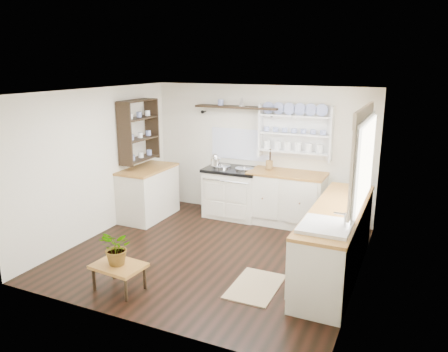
{
  "coord_description": "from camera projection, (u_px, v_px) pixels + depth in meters",
  "views": [
    {
      "loc": [
        2.55,
        -5.22,
        2.68
      ],
      "look_at": [
        0.06,
        0.25,
        1.1
      ],
      "focal_mm": 35.0,
      "sensor_mm": 36.0,
      "label": 1
    }
  ],
  "objects": [
    {
      "name": "floor",
      "position": [
        213.0,
        253.0,
        6.3
      ],
      "size": [
        4.0,
        3.8,
        0.01
      ],
      "primitive_type": "cube",
      "color": "black",
      "rests_on": "ground"
    },
    {
      "name": "wall_back",
      "position": [
        260.0,
        151.0,
        7.68
      ],
      "size": [
        4.0,
        0.02,
        2.3
      ],
      "primitive_type": "cube",
      "color": "silver",
      "rests_on": "ground"
    },
    {
      "name": "wall_right",
      "position": [
        363.0,
        194.0,
        5.21
      ],
      "size": [
        0.02,
        3.8,
        2.3
      ],
      "primitive_type": "cube",
      "color": "silver",
      "rests_on": "ground"
    },
    {
      "name": "wall_left",
      "position": [
        98.0,
        163.0,
        6.81
      ],
      "size": [
        0.02,
        3.8,
        2.3
      ],
      "primitive_type": "cube",
      "color": "silver",
      "rests_on": "ground"
    },
    {
      "name": "ceiling",
      "position": [
        212.0,
        92.0,
        5.72
      ],
      "size": [
        4.0,
        3.8,
        0.01
      ],
      "primitive_type": "cube",
      "color": "white",
      "rests_on": "wall_back"
    },
    {
      "name": "window",
      "position": [
        363.0,
        157.0,
        5.25
      ],
      "size": [
        0.08,
        1.55,
        1.22
      ],
      "color": "white",
      "rests_on": "wall_right"
    },
    {
      "name": "aga_cooker",
      "position": [
        233.0,
        192.0,
        7.72
      ],
      "size": [
        0.98,
        0.68,
        0.91
      ],
      "color": "silver",
      "rests_on": "floor"
    },
    {
      "name": "back_cabinets",
      "position": [
        287.0,
        198.0,
        7.35
      ],
      "size": [
        1.27,
        0.63,
        0.9
      ],
      "color": "beige",
      "rests_on": "floor"
    },
    {
      "name": "right_cabinets",
      "position": [
        336.0,
        240.0,
        5.59
      ],
      "size": [
        0.62,
        2.43,
        0.9
      ],
      "color": "beige",
      "rests_on": "floor"
    },
    {
      "name": "belfast_sink",
      "position": [
        325.0,
        236.0,
        4.84
      ],
      "size": [
        0.55,
        0.6,
        0.45
      ],
      "color": "white",
      "rests_on": "right_cabinets"
    },
    {
      "name": "left_cabinets",
      "position": [
        148.0,
        192.0,
        7.66
      ],
      "size": [
        0.62,
        1.13,
        0.9
      ],
      "color": "beige",
      "rests_on": "floor"
    },
    {
      "name": "plate_rack",
      "position": [
        296.0,
        131.0,
        7.29
      ],
      "size": [
        1.2,
        0.22,
        0.9
      ],
      "color": "white",
      "rests_on": "wall_back"
    },
    {
      "name": "high_shelf",
      "position": [
        237.0,
        108.0,
        7.54
      ],
      "size": [
        1.5,
        0.29,
        0.16
      ],
      "color": "black",
      "rests_on": "wall_back"
    },
    {
      "name": "left_shelving",
      "position": [
        139.0,
        130.0,
        7.44
      ],
      "size": [
        0.28,
        0.8,
        1.05
      ],
      "primitive_type": "cube",
      "color": "black",
      "rests_on": "wall_left"
    },
    {
      "name": "kettle",
      "position": [
        215.0,
        160.0,
        7.58
      ],
      "size": [
        0.16,
        0.16,
        0.2
      ],
      "primitive_type": null,
      "color": "silver",
      "rests_on": "aga_cooker"
    },
    {
      "name": "utensil_crock",
      "position": [
        269.0,
        165.0,
        7.43
      ],
      "size": [
        0.12,
        0.12,
        0.14
      ],
      "primitive_type": "cylinder",
      "color": "brown",
      "rests_on": "back_cabinets"
    },
    {
      "name": "center_table",
      "position": [
        119.0,
        268.0,
        5.23
      ],
      "size": [
        0.64,
        0.48,
        0.33
      ],
      "rotation": [
        0.0,
        0.0,
        -0.09
      ],
      "color": "brown",
      "rests_on": "floor"
    },
    {
      "name": "potted_plant",
      "position": [
        117.0,
        248.0,
        5.16
      ],
      "size": [
        0.48,
        0.45,
        0.43
      ],
      "primitive_type": "imported",
      "rotation": [
        0.0,
        0.0,
        -0.33
      ],
      "color": "#3F7233",
      "rests_on": "center_table"
    },
    {
      "name": "floor_rug",
      "position": [
        255.0,
        286.0,
        5.35
      ],
      "size": [
        0.56,
        0.85,
        0.02
      ],
      "primitive_type": "cube",
      "rotation": [
        0.0,
        0.0,
        0.01
      ],
      "color": "#7B6247",
      "rests_on": "floor"
    }
  ]
}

